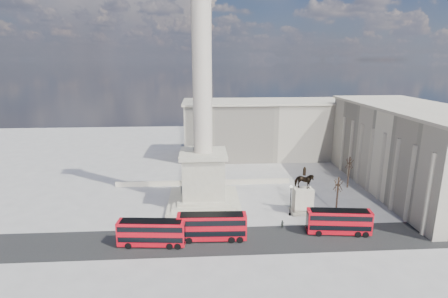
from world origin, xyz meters
TOP-DOWN VIEW (x-y plane):
  - ground at (0.00, 0.00)m, footprint 180.00×180.00m
  - asphalt_road at (5.00, -10.00)m, footprint 120.00×9.00m
  - nelsons_column at (0.00, 5.00)m, footprint 14.00×14.00m
  - balustrade_wall at (0.00, 16.00)m, footprint 40.00×0.60m
  - building_east at (45.00, 10.00)m, footprint 19.00×46.00m
  - building_northeast at (20.00, 40.00)m, footprint 51.00×17.00m
  - red_bus_a at (-8.09, -10.76)m, footprint 10.51×3.28m
  - red_bus_b at (1.24, -9.55)m, footprint 11.04×2.90m
  - red_bus_c at (22.18, -8.84)m, footprint 10.52×3.53m
  - victorian_lamp at (15.87, -1.37)m, footprint 0.50×0.50m
  - equestrian_statue at (18.49, -0.34)m, footprint 4.39×3.29m
  - bare_tree_near at (39.07, -6.86)m, footprint 1.93×1.93m
  - bare_tree_mid at (24.85, -0.83)m, footprint 1.95×1.95m
  - bare_tree_far at (32.46, 12.17)m, footprint 1.86×1.86m
  - pedestrian_walking at (13.29, -6.50)m, footprint 0.64×0.50m
  - pedestrian_standing at (19.01, -6.50)m, footprint 0.98×0.93m
  - pedestrian_crossing at (6.15, -6.50)m, footprint 1.02×1.21m

SIDE VIEW (x-z plane):
  - ground at x=0.00m, z-range 0.00..0.00m
  - asphalt_road at x=5.00m, z-range 0.00..0.01m
  - balustrade_wall at x=0.00m, z-range 0.00..1.10m
  - pedestrian_walking at x=13.29m, z-range 0.00..1.54m
  - pedestrian_standing at x=19.01m, z-range 0.00..1.59m
  - pedestrian_crossing at x=6.15m, z-range 0.00..1.95m
  - red_bus_c at x=22.18m, z-range 0.10..4.29m
  - red_bus_a at x=-8.09m, z-range 0.10..4.29m
  - red_bus_b at x=1.24m, z-range 0.11..4.55m
  - equestrian_statue at x=18.49m, z-range -1.34..7.70m
  - victorian_lamp at x=15.87m, z-range 0.52..6.39m
  - bare_tree_mid at x=24.85m, z-range 2.13..9.52m
  - bare_tree_far at x=32.46m, z-range 2.18..9.76m
  - bare_tree_near at x=39.07m, z-range 2.43..10.87m
  - building_northeast at x=20.00m, z-range 0.02..16.62m
  - building_east at x=45.00m, z-range 0.02..18.62m
  - nelsons_column at x=0.00m, z-range -12.01..37.84m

